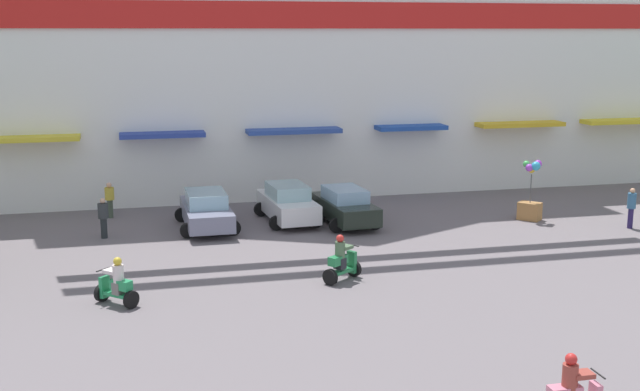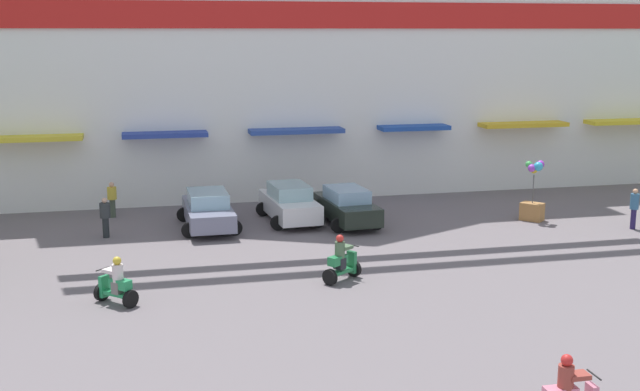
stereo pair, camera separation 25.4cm
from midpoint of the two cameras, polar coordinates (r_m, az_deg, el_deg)
The scene contains 11 objects.
ground_plane at distance 21.97m, azimuth 7.06°, elevation -9.33°, with size 128.00×128.00×0.00m, color slate.
colonial_building at distance 43.42m, azimuth -3.59°, elevation 12.89°, with size 40.19×18.04×20.57m.
parked_car_0 at distance 32.52m, azimuth -7.75°, elevation -1.02°, with size 2.39×4.47×1.52m.
parked_car_1 at distance 33.37m, azimuth -1.97°, elevation -0.53°, with size 2.47×4.37×1.60m.
parked_car_2 at distance 32.98m, azimuth 2.13°, elevation -0.74°, with size 2.45×4.35×1.51m.
scooter_rider_3 at distance 24.12m, azimuth -14.02°, elevation -6.17°, with size 1.30×1.30×1.45m.
scooter_rider_5 at distance 25.53m, azimuth 1.84°, elevation -4.71°, with size 1.40×1.22×1.54m.
pedestrian_0 at distance 35.20m, azimuth -14.37°, elevation -0.15°, with size 0.54×0.54×1.53m.
pedestrian_3 at distance 31.81m, azimuth -14.81°, elevation -1.38°, with size 0.51×0.51×1.57m.
pedestrian_4 at distance 34.50m, azimuth 21.65°, elevation -0.71°, with size 0.47×0.47×1.65m.
balloon_vendor_cart at distance 34.71m, azimuth 15.12°, elevation -0.19°, with size 1.04×1.07×2.55m.
Camera 2 is at (-7.06, -6.26, 7.83)m, focal length 44.99 mm.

